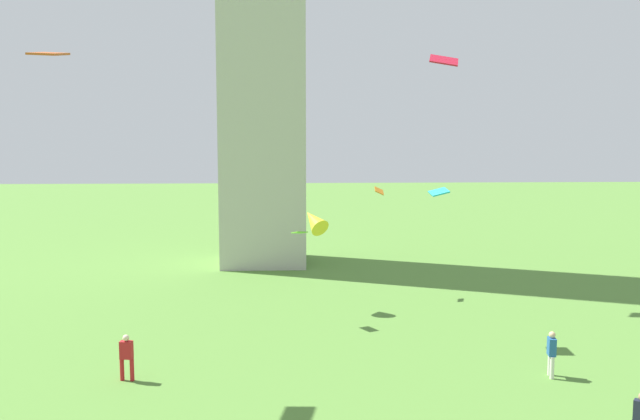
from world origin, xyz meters
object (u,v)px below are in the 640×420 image
object	(u,v)px
kite_flying_2	(379,191)
kite_flying_4	(439,192)
person_2	(127,355)
kite_flying_0	(444,60)
kite_flying_1	(48,54)
kite_flying_5	(314,220)
kite_flying_3	(299,232)
person_3	(552,351)

from	to	relation	value
kite_flying_2	kite_flying_4	world-z (taller)	kite_flying_4
person_2	kite_flying_0	distance (m)	22.93
kite_flying_1	kite_flying_2	size ratio (longest dim) A/B	1.93
kite_flying_2	kite_flying_5	distance (m)	5.12
kite_flying_0	kite_flying_3	size ratio (longest dim) A/B	1.87
person_2	kite_flying_4	size ratio (longest dim) A/B	1.56
kite_flying_2	kite_flying_5	world-z (taller)	kite_flying_2
kite_flying_5	person_3	bearing A→B (deg)	96.10
kite_flying_1	person_3	bearing A→B (deg)	92.08
kite_flying_1	kite_flying_3	world-z (taller)	kite_flying_1
kite_flying_4	person_2	bearing A→B (deg)	110.23
kite_flying_2	person_2	bearing A→B (deg)	144.17
person_3	kite_flying_2	world-z (taller)	kite_flying_2
kite_flying_3	kite_flying_5	world-z (taller)	kite_flying_5
kite_flying_4	kite_flying_1	bearing A→B (deg)	105.92
kite_flying_2	kite_flying_3	distance (m)	7.71
person_2	kite_flying_3	bearing A→B (deg)	-122.05
kite_flying_0	kite_flying_2	xyz separation A→B (m)	(-3.36, 1.27, -7.34)
person_3	kite_flying_1	bearing A→B (deg)	-82.81
kite_flying_0	kite_flying_5	world-z (taller)	kite_flying_0
kite_flying_4	person_3	bearing A→B (deg)	-146.75
person_3	kite_flying_3	bearing A→B (deg)	-120.77
person_2	kite_flying_1	distance (m)	11.56
kite_flying_4	kite_flying_5	size ratio (longest dim) A/B	0.57
person_2	kite_flying_3	size ratio (longest dim) A/B	1.90
kite_flying_1	kite_flying_2	xyz separation A→B (m)	(14.01, 13.26, -6.21)
kite_flying_0	kite_flying_3	xyz separation A→B (m)	(-8.10, -4.61, -8.88)
person_2	kite_flying_5	size ratio (longest dim) A/B	0.88
person_2	kite_flying_5	world-z (taller)	kite_flying_5
kite_flying_3	kite_flying_5	xyz separation A→B (m)	(0.81, 2.87, 0.24)
kite_flying_0	kite_flying_2	size ratio (longest dim) A/B	2.21
person_2	kite_flying_1	bearing A→B (deg)	0.93
kite_flying_4	kite_flying_5	distance (m)	8.23
kite_flying_3	kite_flying_4	world-z (taller)	kite_flying_4
person_2	kite_flying_2	xyz separation A→B (m)	(11.47, 13.62, 5.06)
person_3	kite_flying_0	distance (m)	17.83
kite_flying_2	kite_flying_3	size ratio (longest dim) A/B	0.85
kite_flying_0	kite_flying_1	xyz separation A→B (m)	(-17.37, -11.98, -1.12)
kite_flying_0	kite_flying_5	size ratio (longest dim) A/B	0.87
kite_flying_2	kite_flying_4	bearing A→B (deg)	-166.08
kite_flying_2	kite_flying_1	bearing A→B (deg)	137.70
person_3	kite_flying_0	xyz separation A→B (m)	(-1.51, 12.73, 12.39)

